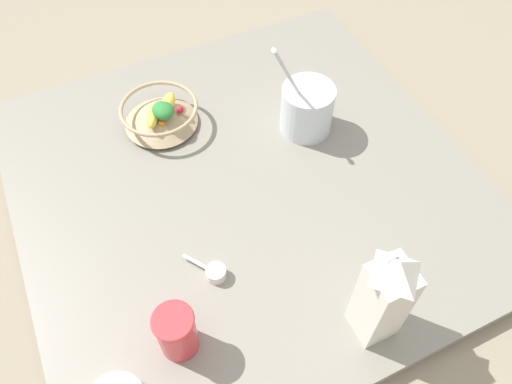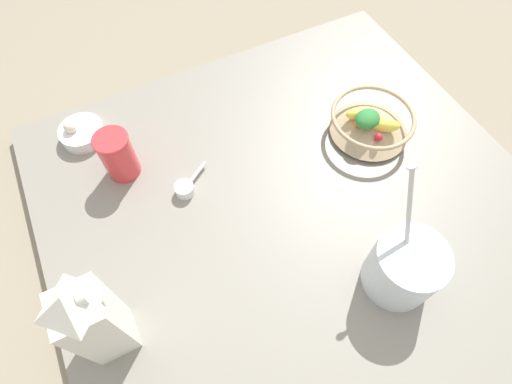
# 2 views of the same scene
# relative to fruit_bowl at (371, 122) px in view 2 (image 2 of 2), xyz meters

# --- Properties ---
(ground_plane) EXTENTS (6.00, 6.00, 0.00)m
(ground_plane) POSITION_rel_fruit_bowl_xyz_m (-0.12, 0.25, -0.08)
(ground_plane) COLOR gray
(countertop) EXTENTS (1.03, 1.03, 0.04)m
(countertop) POSITION_rel_fruit_bowl_xyz_m (-0.12, 0.25, -0.06)
(countertop) COLOR gray
(countertop) RESTS_ON ground_plane
(fruit_bowl) EXTENTS (0.19, 0.19, 0.08)m
(fruit_bowl) POSITION_rel_fruit_bowl_xyz_m (0.00, 0.00, 0.00)
(fruit_bowl) COLOR tan
(fruit_bowl) RESTS_ON countertop
(milk_carton) EXTENTS (0.07, 0.07, 0.25)m
(milk_carton) POSITION_rel_fruit_bowl_xyz_m (-0.19, 0.68, 0.08)
(milk_carton) COLOR silver
(milk_carton) RESTS_ON countertop
(yogurt_tub) EXTENTS (0.16, 0.13, 0.27)m
(yogurt_tub) POSITION_rel_fruit_bowl_xyz_m (-0.33, 0.16, 0.03)
(yogurt_tub) COLOR silver
(yogurt_tub) RESTS_ON countertop
(drinking_cup) EXTENTS (0.08, 0.08, 0.12)m
(drinking_cup) POSITION_rel_fruit_bowl_xyz_m (0.16, 0.55, 0.02)
(drinking_cup) COLOR #DB383D
(drinking_cup) RESTS_ON countertop
(measuring_scoop) EXTENTS (0.07, 0.09, 0.03)m
(measuring_scoop) POSITION_rel_fruit_bowl_xyz_m (0.04, 0.45, -0.03)
(measuring_scoop) COLOR white
(measuring_scoop) RESTS_ON countertop
(garlic_bowl) EXTENTS (0.10, 0.10, 0.06)m
(garlic_bowl) POSITION_rel_fruit_bowl_xyz_m (0.29, 0.61, -0.02)
(garlic_bowl) COLOR white
(garlic_bowl) RESTS_ON countertop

